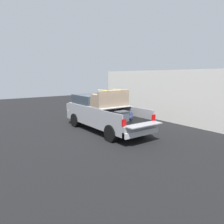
# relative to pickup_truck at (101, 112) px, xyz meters

# --- Properties ---
(ground_plane) EXTENTS (40.00, 40.00, 0.00)m
(ground_plane) POSITION_rel_pickup_truck_xyz_m (-0.37, -0.00, -0.95)
(ground_plane) COLOR black
(pickup_truck) EXTENTS (6.05, 2.06, 2.23)m
(pickup_truck) POSITION_rel_pickup_truck_xyz_m (0.00, 0.00, 0.00)
(pickup_truck) COLOR gray
(pickup_truck) RESTS_ON ground_plane
(building_facade) EXTENTS (10.80, 0.36, 3.28)m
(building_facade) POSITION_rel_pickup_truck_xyz_m (0.22, -4.63, 0.69)
(building_facade) COLOR silver
(building_facade) RESTS_ON ground_plane
(trash_can) EXTENTS (0.60, 0.60, 0.98)m
(trash_can) POSITION_rel_pickup_truck_xyz_m (3.22, -3.32, -0.45)
(trash_can) COLOR #1E592D
(trash_can) RESTS_ON ground_plane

